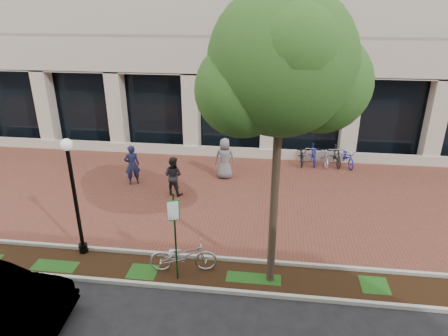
# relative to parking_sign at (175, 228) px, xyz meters

# --- Properties ---
(ground) EXTENTS (120.00, 120.00, 0.00)m
(ground) POSITION_rel_parking_sign_xyz_m (0.33, 5.56, -1.75)
(ground) COLOR black
(ground) RESTS_ON ground
(brick_plaza) EXTENTS (40.00, 9.00, 0.01)m
(brick_plaza) POSITION_rel_parking_sign_xyz_m (0.33, 5.56, -1.74)
(brick_plaza) COLOR brown
(brick_plaza) RESTS_ON ground
(planting_strip) EXTENTS (40.00, 1.50, 0.01)m
(planting_strip) POSITION_rel_parking_sign_xyz_m (0.33, 0.31, -1.74)
(planting_strip) COLOR black
(planting_strip) RESTS_ON ground
(curb_plaza_side) EXTENTS (40.00, 0.12, 0.12)m
(curb_plaza_side) POSITION_rel_parking_sign_xyz_m (0.33, 1.06, -1.69)
(curb_plaza_side) COLOR #B4B4AA
(curb_plaza_side) RESTS_ON ground
(curb_street_side) EXTENTS (40.00, 0.12, 0.12)m
(curb_street_side) POSITION_rel_parking_sign_xyz_m (0.33, -0.44, -1.69)
(curb_street_side) COLOR #B4B4AA
(curb_street_side) RESTS_ON ground
(parking_sign) EXTENTS (0.34, 0.07, 2.79)m
(parking_sign) POSITION_rel_parking_sign_xyz_m (0.00, 0.00, 0.00)
(parking_sign) COLOR #143918
(parking_sign) RESTS_ON ground
(lamppost) EXTENTS (0.36, 0.36, 3.89)m
(lamppost) POSITION_rel_parking_sign_xyz_m (-3.34, 0.93, 0.46)
(lamppost) COLOR black
(lamppost) RESTS_ON ground
(street_tree) EXTENTS (4.23, 3.53, 8.01)m
(street_tree) POSITION_rel_parking_sign_xyz_m (2.76, 0.33, 4.27)
(street_tree) COLOR #483B29
(street_tree) RESTS_ON ground
(locked_bicycle) EXTENTS (2.11, 1.01, 1.06)m
(locked_bicycle) POSITION_rel_parking_sign_xyz_m (0.10, 0.42, -1.21)
(locked_bicycle) COLOR #BBBBBF
(locked_bicycle) RESTS_ON ground
(pedestrian_left) EXTENTS (0.79, 0.69, 1.81)m
(pedestrian_left) POSITION_rel_parking_sign_xyz_m (-3.47, 6.18, -0.84)
(pedestrian_left) COLOR #1D234A
(pedestrian_left) RESTS_ON ground
(pedestrian_mid) EXTENTS (0.95, 0.83, 1.68)m
(pedestrian_mid) POSITION_rel_parking_sign_xyz_m (-1.45, 5.42, -0.91)
(pedestrian_mid) COLOR #25262A
(pedestrian_mid) RESTS_ON ground
(pedestrian_right) EXTENTS (0.95, 0.64, 1.90)m
(pedestrian_right) POSITION_rel_parking_sign_xyz_m (0.47, 7.36, -0.80)
(pedestrian_right) COLOR slate
(pedestrian_right) RESTS_ON ground
(bollard) EXTENTS (0.12, 0.12, 0.90)m
(bollard) POSITION_rel_parking_sign_xyz_m (5.16, 9.27, -1.29)
(bollard) COLOR silver
(bollard) RESTS_ON ground
(bike_rack_cluster) EXTENTS (2.96, 1.78, 0.99)m
(bike_rack_cluster) POSITION_rel_parking_sign_xyz_m (5.17, 9.59, -1.28)
(bike_rack_cluster) COLOR black
(bike_rack_cluster) RESTS_ON ground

